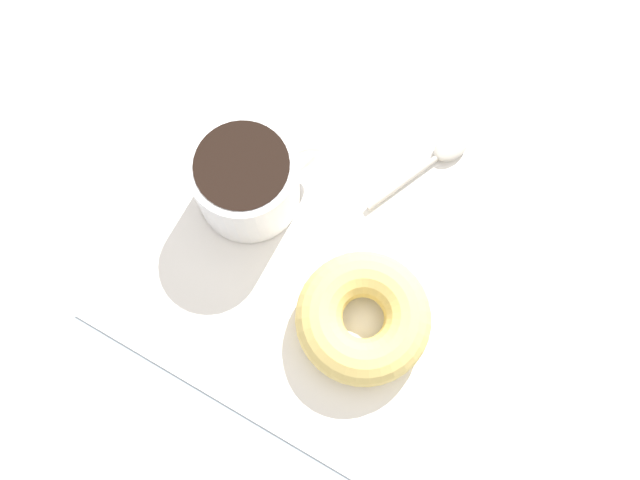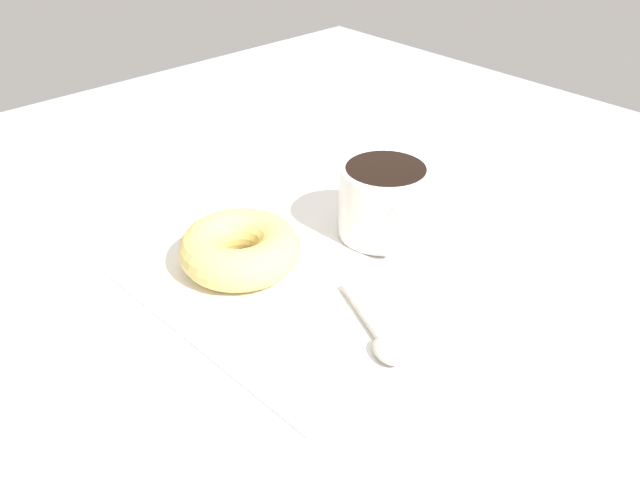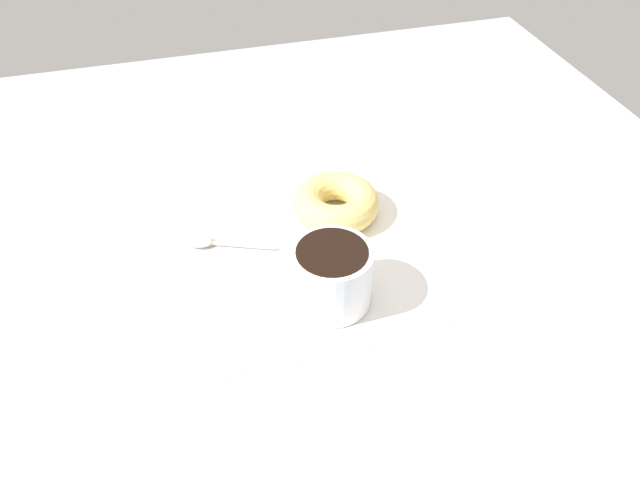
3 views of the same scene
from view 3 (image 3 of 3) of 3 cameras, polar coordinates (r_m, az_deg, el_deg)
ground_plane at (r=78.47cm, az=-0.72°, el=-1.69°), size 120.00×120.00×2.00cm
napkin at (r=77.51cm, az=0.00°, el=-1.19°), size 32.24×32.24×0.30cm
coffee_cup at (r=69.22cm, az=1.26°, el=-3.11°), size 11.11×9.09×7.37cm
donut at (r=81.75cm, az=1.44°, el=3.44°), size 11.43×11.43×3.98cm
spoon at (r=79.37cm, az=-10.00°, el=-0.19°), size 11.24×5.75×0.90cm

